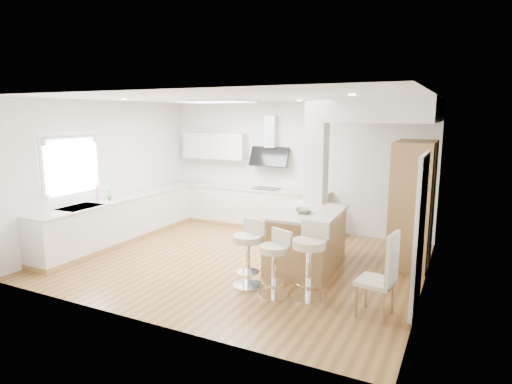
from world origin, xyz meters
The scene contains 18 objects.
ground centered at (0.00, 0.00, 0.00)m, with size 6.00×6.00×0.00m, color olive.
ceiling centered at (0.00, 0.00, 0.00)m, with size 6.00×5.00×0.02m, color white.
wall_back centered at (0.00, 2.50, 1.40)m, with size 6.00×0.04×2.80m, color silver.
wall_left centered at (-3.00, 0.00, 1.40)m, with size 0.04×5.00×2.80m, color silver.
wall_right centered at (3.00, 0.00, 1.40)m, with size 0.04×5.00×2.80m, color silver.
skylight centered at (-0.79, 0.60, 2.77)m, with size 4.10×2.10×0.06m.
window_left centered at (-2.96, -0.90, 1.69)m, with size 0.06×1.28×1.07m.
doorway_right centered at (2.97, -0.60, 1.00)m, with size 0.05×1.00×2.10m.
counter_left centered at (-2.70, 0.23, 0.46)m, with size 0.63×4.50×1.35m.
counter_back centered at (-0.91, 2.22, 0.70)m, with size 3.62×0.63×2.50m.
pillar centered at (1.05, 0.95, 1.40)m, with size 0.35×0.35×2.80m.
soffit centered at (2.10, 1.40, 2.60)m, with size 1.78×2.20×0.40m.
oven_column centered at (2.68, 1.23, 1.05)m, with size 0.63×1.21×2.10m.
peninsula centered at (1.16, 0.18, 0.49)m, with size 1.13×1.65×1.05m.
bar_stool_a centered at (0.66, -0.93, 0.56)m, with size 0.54×0.54×1.00m.
bar_stool_b centered at (1.15, -1.08, 0.53)m, with size 0.55×0.55×0.94m.
bar_stool_c centered at (1.61, -0.93, 0.60)m, with size 0.55×0.55×1.08m.
dining_chair centered at (2.63, -1.08, 0.60)m, with size 0.49×0.49×1.12m.
Camera 1 is at (3.44, -6.30, 2.53)m, focal length 30.00 mm.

